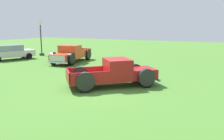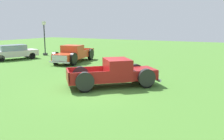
{
  "view_description": "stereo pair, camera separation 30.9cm",
  "coord_description": "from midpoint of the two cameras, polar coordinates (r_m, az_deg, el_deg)",
  "views": [
    {
      "loc": [
        -10.19,
        -6.24,
        3.26
      ],
      "look_at": [
        0.81,
        -0.57,
        0.9
      ],
      "focal_mm": 37.47,
      "sensor_mm": 36.0,
      "label": 1
    },
    {
      "loc": [
        -10.04,
        -6.51,
        3.26
      ],
      "look_at": [
        0.81,
        -0.57,
        0.9
      ],
      "focal_mm": 37.47,
      "sensor_mm": 36.0,
      "label": 2
    }
  ],
  "objects": [
    {
      "name": "ground_plane",
      "position": [
        12.39,
        -3.39,
        -4.47
      ],
      "size": [
        80.0,
        80.0,
        0.0
      ],
      "primitive_type": "plane",
      "color": "#477A2D"
    },
    {
      "name": "pickup_truck_foreground",
      "position": [
        12.73,
        2.24,
        -0.75
      ],
      "size": [
        4.62,
        4.72,
        1.5
      ],
      "color": "maroon",
      "rests_on": "ground_plane"
    },
    {
      "name": "pickup_truck_behind_right",
      "position": [
        21.04,
        -9.27,
        3.79
      ],
      "size": [
        5.3,
        2.67,
        1.55
      ],
      "color": "#D14723",
      "rests_on": "ground_plane"
    },
    {
      "name": "sedan_distant_a",
      "position": [
        24.61,
        -22.51,
        4.12
      ],
      "size": [
        4.59,
        3.16,
        1.42
      ],
      "color": "silver",
      "rests_on": "ground_plane"
    },
    {
      "name": "lamp_post_near",
      "position": [
        26.83,
        -15.83,
        7.66
      ],
      "size": [
        0.36,
        0.36,
        3.77
      ],
      "color": "#2D2D33",
      "rests_on": "ground_plane"
    }
  ]
}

